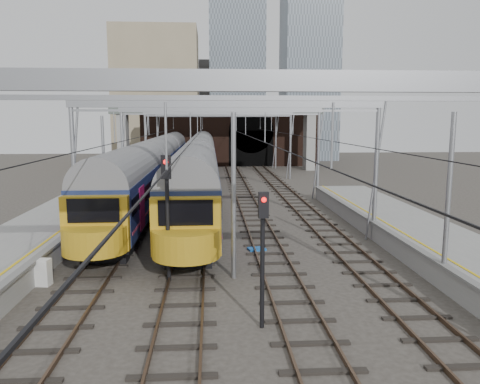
{
  "coord_description": "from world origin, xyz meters",
  "views": [
    {
      "loc": [
        -0.95,
        -17.23,
        6.67
      ],
      "look_at": [
        0.81,
        10.63,
        2.4
      ],
      "focal_mm": 35.0,
      "sensor_mm": 36.0,
      "label": 1
    }
  ],
  "objects": [
    {
      "name": "overbridge",
      "position": [
        0.0,
        46.0,
        7.27
      ],
      "size": [
        28.0,
        3.0,
        9.25
      ],
      "color": "gray",
      "rests_on": "ground"
    },
    {
      "name": "equip_cover_a",
      "position": [
        -1.28,
        6.46,
        0.06
      ],
      "size": [
        1.09,
        0.9,
        0.11
      ],
      "primitive_type": "cube",
      "rotation": [
        0.0,
        0.0,
        -0.27
      ],
      "color": "#1656A9",
      "rests_on": "ground"
    },
    {
      "name": "equip_cover_b",
      "position": [
        -1.34,
        4.21,
        0.05
      ],
      "size": [
        0.92,
        0.77,
        0.09
      ],
      "primitive_type": "cube",
      "rotation": [
        0.0,
        0.0,
        0.32
      ],
      "color": "#1656A9",
      "rests_on": "ground"
    },
    {
      "name": "city_skyline",
      "position": [
        2.73,
        70.48,
        17.09
      ],
      "size": [
        37.5,
        27.5,
        60.0
      ],
      "color": "tan",
      "rests_on": "ground"
    },
    {
      "name": "equip_cover_c",
      "position": [
        1.41,
        6.29,
        0.05
      ],
      "size": [
        1.0,
        0.81,
        0.1
      ],
      "primitive_type": "cube",
      "rotation": [
        0.0,
        0.0,
        0.23
      ],
      "color": "#1656A9",
      "rests_on": "ground"
    },
    {
      "name": "overhead_line",
      "position": [
        0.0,
        21.49,
        6.57
      ],
      "size": [
        16.8,
        80.0,
        8.0
      ],
      "color": "gray",
      "rests_on": "ground"
    },
    {
      "name": "signal_near_left",
      "position": [
        -2.74,
        1.75,
        3.31
      ],
      "size": [
        0.4,
        0.48,
        5.31
      ],
      "rotation": [
        0.0,
        0.0,
        -0.21
      ],
      "color": "black",
      "rests_on": "ground"
    },
    {
      "name": "signal_near_centre",
      "position": [
        0.67,
        -2.98,
        2.87
      ],
      "size": [
        0.32,
        0.45,
        4.5
      ],
      "rotation": [
        0.0,
        0.0,
        0.03
      ],
      "color": "black",
      "rests_on": "ground"
    },
    {
      "name": "retaining_wall",
      "position": [
        1.4,
        51.93,
        4.33
      ],
      "size": [
        28.0,
        2.75,
        9.0
      ],
      "color": "#301D15",
      "rests_on": "ground"
    },
    {
      "name": "train_second",
      "position": [
        -6.0,
        28.83,
        2.61
      ],
      "size": [
        3.0,
        51.93,
        5.09
      ],
      "color": "black",
      "rests_on": "ground"
    },
    {
      "name": "ground",
      "position": [
        0.0,
        0.0,
        0.0
      ],
      "size": [
        160.0,
        160.0,
        0.0
      ],
      "primitive_type": "plane",
      "color": "#38332D",
      "rests_on": "ground"
    },
    {
      "name": "tracks",
      "position": [
        0.0,
        15.0,
        0.02
      ],
      "size": [
        14.4,
        80.0,
        0.22
      ],
      "color": "#4C3828",
      "rests_on": "ground"
    },
    {
      "name": "relay_cabinet",
      "position": [
        -7.8,
        1.56,
        0.55
      ],
      "size": [
        0.62,
        0.54,
        1.1
      ],
      "primitive_type": "cube",
      "rotation": [
        0.0,
        0.0,
        -0.15
      ],
      "color": "silver",
      "rests_on": "ground"
    },
    {
      "name": "train_main",
      "position": [
        -2.0,
        37.34,
        2.65
      ],
      "size": [
        3.07,
        70.89,
        5.19
      ],
      "color": "black",
      "rests_on": "ground"
    }
  ]
}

